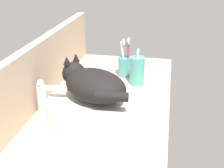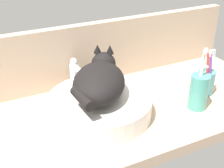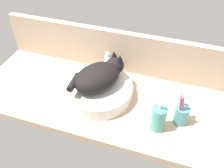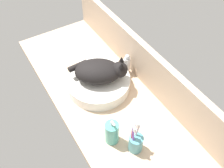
{
  "view_description": "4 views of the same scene",
  "coord_description": "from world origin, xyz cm",
  "px_view_note": "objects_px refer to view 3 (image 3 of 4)",
  "views": [
    {
      "loc": [
        -101.95,
        -24.42,
        56.1
      ],
      "look_at": [
        4.1,
        -4.51,
        9.84
      ],
      "focal_mm": 50.0,
      "sensor_mm": 36.0,
      "label": 1
    },
    {
      "loc": [
        -40.07,
        -82.42,
        60.24
      ],
      "look_at": [
        3.21,
        4.7,
        7.93
      ],
      "focal_mm": 50.0,
      "sensor_mm": 36.0,
      "label": 2
    },
    {
      "loc": [
        32.15,
        -85.66,
        90.41
      ],
      "look_at": [
        3.52,
        0.69,
        9.27
      ],
      "focal_mm": 40.0,
      "sensor_mm": 36.0,
      "label": 3
    },
    {
      "loc": [
        79.83,
        -42.62,
        107.32
      ],
      "look_at": [
        7.01,
        2.16,
        11.31
      ],
      "focal_mm": 40.0,
      "sensor_mm": 36.0,
      "label": 4
    }
  ],
  "objects_px": {
    "sink_basin": "(97,91)",
    "cat": "(99,76)",
    "faucet": "(107,63)",
    "soap_dispenser": "(158,118)",
    "toothbrush_cup": "(181,114)"
  },
  "relations": [
    {
      "from": "sink_basin",
      "to": "cat",
      "type": "height_order",
      "value": "cat"
    },
    {
      "from": "cat",
      "to": "faucet",
      "type": "bearing_deg",
      "value": 96.26
    },
    {
      "from": "soap_dispenser",
      "to": "sink_basin",
      "type": "bearing_deg",
      "value": 161.55
    },
    {
      "from": "sink_basin",
      "to": "cat",
      "type": "distance_m",
      "value": 0.09
    },
    {
      "from": "soap_dispenser",
      "to": "toothbrush_cup",
      "type": "distance_m",
      "value": 0.12
    },
    {
      "from": "soap_dispenser",
      "to": "toothbrush_cup",
      "type": "xyz_separation_m",
      "value": [
        0.09,
        0.07,
        -0.01
      ]
    },
    {
      "from": "sink_basin",
      "to": "toothbrush_cup",
      "type": "height_order",
      "value": "toothbrush_cup"
    },
    {
      "from": "sink_basin",
      "to": "faucet",
      "type": "height_order",
      "value": "faucet"
    },
    {
      "from": "toothbrush_cup",
      "to": "sink_basin",
      "type": "bearing_deg",
      "value": 174.47
    },
    {
      "from": "cat",
      "to": "faucet",
      "type": "xyz_separation_m",
      "value": [
        -0.02,
        0.18,
        -0.05
      ]
    },
    {
      "from": "faucet",
      "to": "soap_dispenser",
      "type": "bearing_deg",
      "value": -41.46
    },
    {
      "from": "faucet",
      "to": "soap_dispenser",
      "type": "relative_size",
      "value": 0.85
    },
    {
      "from": "cat",
      "to": "soap_dispenser",
      "type": "height_order",
      "value": "cat"
    },
    {
      "from": "cat",
      "to": "toothbrush_cup",
      "type": "height_order",
      "value": "cat"
    },
    {
      "from": "cat",
      "to": "toothbrush_cup",
      "type": "bearing_deg",
      "value": -7.26
    }
  ]
}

